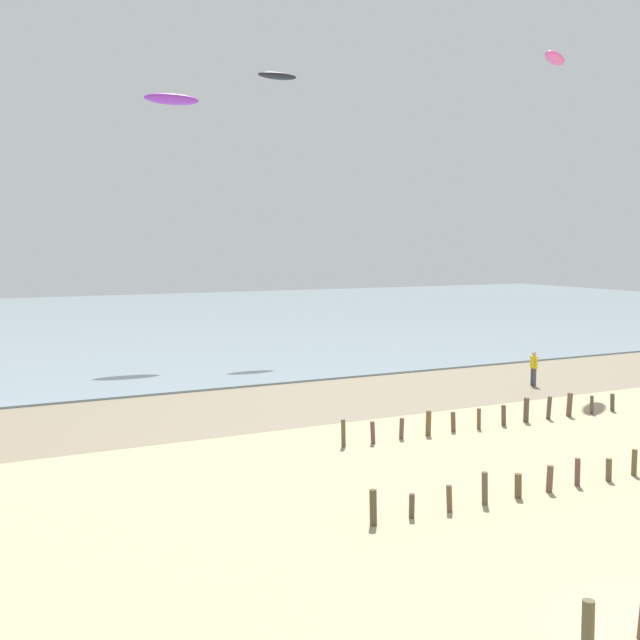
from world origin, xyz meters
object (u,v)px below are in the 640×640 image
Objects in this scene: person_nearest_camera at (534,367)px; kite_aloft_5 at (277,76)px; kite_aloft_1 at (172,99)px; kite_aloft_3 at (555,58)px.

person_nearest_camera is 0.64× the size of kite_aloft_5.
person_nearest_camera is 25.48m from kite_aloft_5.
kite_aloft_1 is 22.63m from kite_aloft_3.
kite_aloft_1 is 1.18× the size of kite_aloft_3.
person_nearest_camera is 16.67m from kite_aloft_3.
kite_aloft_5 is (-9.86, 14.74, 1.10)m from kite_aloft_3.
person_nearest_camera is 27.06m from kite_aloft_1.
kite_aloft_1 is at bearing -2.31° from kite_aloft_5.
person_nearest_camera is 0.50× the size of kite_aloft_1.
kite_aloft_5 is at bearing -93.19° from kite_aloft_3.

